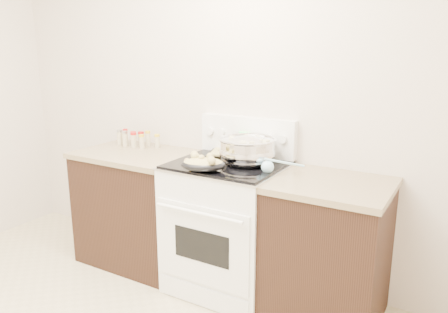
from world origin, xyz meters
The scene contains 9 objects.
counter_left centered at (-0.48, 1.43, 0.46)m, with size 0.93×0.67×0.92m.
counter_right centered at (1.08, 1.43, 0.46)m, with size 0.73×0.67×0.92m.
kitchen_range centered at (0.35, 1.42, 0.49)m, with size 0.78×0.73×1.22m.
mixing_bowl centered at (0.47, 1.48, 1.03)m, with size 0.50×0.50×0.23m.
roasting_pan centered at (0.31, 1.17, 0.99)m, with size 0.35×0.31×0.12m.
baking_sheet centered at (0.32, 1.65, 0.96)m, with size 0.52×0.44×0.06m.
wooden_spoon centered at (0.14, 1.30, 0.95)m, with size 0.19×0.19×0.04m.
blue_ladle centered at (0.69, 1.37, 0.98)m, with size 0.24×0.19×0.10m.
spice_jars centered at (-0.63, 1.58, 0.98)m, with size 0.40×0.14×0.13m.
Camera 1 is at (1.81, -1.11, 1.72)m, focal length 35.00 mm.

